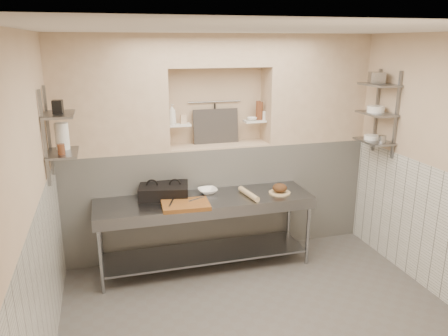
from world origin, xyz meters
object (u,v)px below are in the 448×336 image
object	(u,v)px
mixing_bowl	(208,191)
cutting_board	(186,205)
bottle_soap	(172,114)
jug_left	(62,136)
panini_press	(164,191)
bread_loaf	(280,188)
bowl_alcove	(252,119)
rolling_pin	(249,194)
prep_table	(205,219)

from	to	relation	value
mixing_bowl	cutting_board	bearing A→B (deg)	-132.02
bottle_soap	jug_left	distance (m)	1.37
panini_press	jug_left	xyz separation A→B (m)	(-1.06, -0.20, 0.77)
bottle_soap	jug_left	bearing A→B (deg)	-155.87
cutting_board	mixing_bowl	xyz separation A→B (m)	(0.35, 0.39, 0.00)
bread_loaf	bowl_alcove	world-z (taller)	bowl_alcove
rolling_pin	jug_left	xyz separation A→B (m)	(-2.05, 0.06, 0.82)
bread_loaf	bottle_soap	world-z (taller)	bottle_soap
cutting_board	jug_left	distance (m)	1.52
bottle_soap	bread_loaf	bearing A→B (deg)	-26.70
bread_loaf	bottle_soap	bearing A→B (deg)	153.30
prep_table	mixing_bowl	size ratio (longest dim) A/B	11.09
prep_table	rolling_pin	bearing A→B (deg)	-7.34
mixing_bowl	bowl_alcove	bearing A→B (deg)	27.92
cutting_board	bottle_soap	distance (m)	1.19
cutting_board	jug_left	xyz separation A→B (m)	(-1.25, 0.20, 0.83)
panini_press	jug_left	distance (m)	1.33
prep_table	bread_loaf	distance (m)	0.99
rolling_pin	bowl_alcove	bearing A→B (deg)	68.73
bread_loaf	bottle_soap	size ratio (longest dim) A/B	0.71
prep_table	cutting_board	size ratio (longest dim) A/B	4.88
prep_table	bread_loaf	xyz separation A→B (m)	(0.94, -0.05, 0.33)
mixing_bowl	bread_loaf	distance (m)	0.89
mixing_bowl	bottle_soap	distance (m)	1.04
rolling_pin	jug_left	world-z (taller)	jug_left
mixing_bowl	bottle_soap	size ratio (longest dim) A/B	0.92
rolling_pin	bread_loaf	xyz separation A→B (m)	(0.41, 0.01, 0.04)
rolling_pin	bottle_soap	world-z (taller)	bottle_soap
cutting_board	bottle_soap	size ratio (longest dim) A/B	2.09
mixing_bowl	rolling_pin	distance (m)	0.52
mixing_bowl	bowl_alcove	xyz separation A→B (m)	(0.69, 0.37, 0.80)
cutting_board	bread_loaf	xyz separation A→B (m)	(1.21, 0.15, 0.05)
cutting_board	bread_loaf	world-z (taller)	bread_loaf
jug_left	prep_table	bearing A→B (deg)	0.26
bowl_alcove	rolling_pin	bearing A→B (deg)	-111.27
prep_table	bottle_soap	xyz separation A→B (m)	(-0.27, 0.55, 1.20)
panini_press	rolling_pin	world-z (taller)	panini_press
cutting_board	prep_table	bearing A→B (deg)	36.55
prep_table	panini_press	world-z (taller)	panini_press
prep_table	mixing_bowl	world-z (taller)	mixing_bowl
cutting_board	jug_left	world-z (taller)	jug_left
prep_table	bowl_alcove	world-z (taller)	bowl_alcove
mixing_bowl	rolling_pin	bearing A→B (deg)	-29.76
bowl_alcove	bottle_soap	bearing A→B (deg)	-179.98
cutting_board	mixing_bowl	size ratio (longest dim) A/B	2.27
panini_press	cutting_board	world-z (taller)	panini_press
rolling_pin	bowl_alcove	xyz separation A→B (m)	(0.24, 0.62, 0.80)
prep_table	bottle_soap	distance (m)	1.35
rolling_pin	bread_loaf	bearing A→B (deg)	1.93
prep_table	panini_press	distance (m)	0.60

